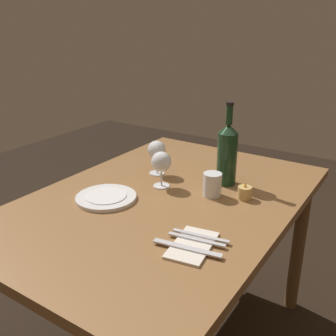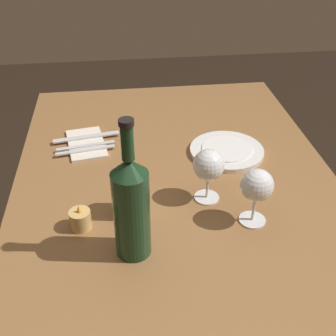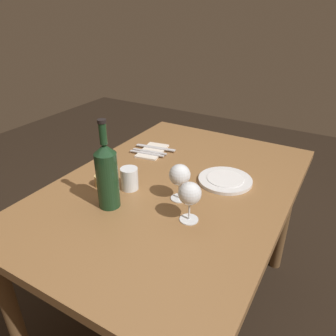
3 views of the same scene
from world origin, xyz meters
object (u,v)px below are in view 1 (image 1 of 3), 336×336
at_px(dinner_plate, 106,197).
at_px(fork_outer, 201,236).
at_px(fork_inner, 197,239).
at_px(table_knife, 187,248).
at_px(folded_napkin, 192,245).
at_px(wine_glass_left, 161,163).
at_px(wine_bottle, 227,153).
at_px(water_tumbler, 212,186).
at_px(votive_candle, 245,193).
at_px(wine_glass_right, 157,151).

xyz_separation_m(dinner_plate, fork_outer, (0.05, 0.43, 0.00)).
bearing_deg(dinner_plate, fork_inner, 79.95).
xyz_separation_m(fork_inner, table_knife, (0.05, 0.00, 0.00)).
height_order(dinner_plate, folded_napkin, dinner_plate).
relative_size(wine_glass_left, folded_napkin, 0.71).
bearing_deg(fork_outer, fork_inner, 0.00).
bearing_deg(wine_bottle, table_knife, 13.42).
bearing_deg(fork_inner, fork_outer, 180.00).
relative_size(fork_inner, table_knife, 0.85).
bearing_deg(water_tumbler, votive_candle, 110.10).
distance_m(wine_glass_right, water_tumbler, 0.32).
xyz_separation_m(wine_glass_right, fork_inner, (0.39, 0.42, -0.09)).
height_order(votive_candle, table_knife, votive_candle).
height_order(wine_glass_left, fork_outer, wine_glass_left).
bearing_deg(fork_inner, votive_candle, -179.89).
distance_m(wine_glass_right, votive_candle, 0.43).
bearing_deg(wine_glass_left, water_tumbler, 99.10).
height_order(wine_glass_right, water_tumbler, wine_glass_right).
relative_size(fork_inner, fork_outer, 1.00).
height_order(folded_napkin, table_knife, table_knife).
bearing_deg(water_tumbler, table_knife, 16.93).
distance_m(wine_glass_right, fork_outer, 0.56).
relative_size(wine_bottle, table_knife, 1.59).
xyz_separation_m(votive_candle, table_knife, (0.42, 0.00, -0.01)).
bearing_deg(wine_glass_right, folded_napkin, 45.13).
height_order(wine_glass_right, table_knife, wine_glass_right).
bearing_deg(wine_glass_right, wine_bottle, 102.84).
bearing_deg(wine_glass_right, votive_candle, 86.29).
relative_size(water_tumbler, votive_candle, 1.35).
bearing_deg(wine_bottle, fork_inner, 14.97).
height_order(wine_bottle, votive_candle, wine_bottle).
bearing_deg(fork_outer, votive_candle, -179.88).
xyz_separation_m(wine_bottle, water_tumbler, (0.14, 0.01, -0.09)).
height_order(wine_bottle, table_knife, wine_bottle).
distance_m(wine_glass_left, fork_inner, 0.44).
bearing_deg(folded_napkin, fork_inner, 180.00).
relative_size(wine_bottle, dinner_plate, 1.49).
bearing_deg(wine_glass_right, fork_outer, 48.80).
xyz_separation_m(water_tumbler, folded_napkin, (0.35, 0.11, -0.04)).
distance_m(votive_candle, dinner_plate, 0.51).
bearing_deg(table_knife, wine_glass_right, -136.86).
relative_size(wine_bottle, fork_inner, 1.86).
height_order(wine_bottle, fork_outer, wine_bottle).
distance_m(folded_napkin, fork_inner, 0.03).
bearing_deg(dinner_plate, folded_napkin, 76.73).
height_order(wine_bottle, folded_napkin, wine_bottle).
bearing_deg(votive_candle, table_knife, 0.10).
distance_m(water_tumbler, fork_inner, 0.34).
xyz_separation_m(dinner_plate, fork_inner, (0.08, 0.43, 0.00)).
bearing_deg(dinner_plate, wine_glass_left, 153.88).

